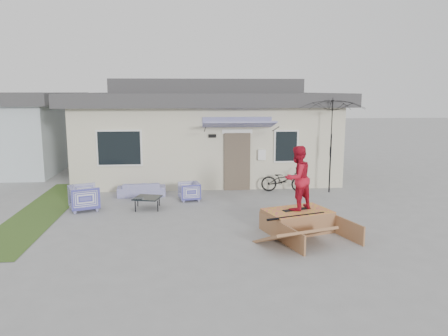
{
  "coord_description": "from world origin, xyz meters",
  "views": [
    {
      "loc": [
        -0.78,
        -11.17,
        3.61
      ],
      "look_at": [
        0.3,
        1.8,
        1.3
      ],
      "focal_mm": 35.14,
      "sensor_mm": 36.0,
      "label": 1
    }
  ],
  "objects": [
    {
      "name": "armchair_left",
      "position": [
        -3.95,
        2.13,
        0.43
      ],
      "size": [
        1.03,
        1.06,
        0.85
      ],
      "primitive_type": "imported",
      "rotation": [
        0.0,
        0.0,
        1.95
      ],
      "color": "#312F93",
      "rests_on": "ground"
    },
    {
      "name": "skate_ramp",
      "position": [
        2.03,
        -0.39,
        0.27
      ],
      "size": [
        2.21,
        2.56,
        0.54
      ],
      "primitive_type": null,
      "rotation": [
        0.0,
        0.0,
        0.31
      ],
      "color": "#8D5D3A",
      "rests_on": "ground"
    },
    {
      "name": "skater",
      "position": [
        2.02,
        -0.34,
        1.42
      ],
      "size": [
        1.03,
        0.97,
        1.66
      ],
      "primitive_type": "imported",
      "rotation": [
        0.0,
        0.0,
        3.73
      ],
      "color": "#B41226",
      "rests_on": "skateboard"
    },
    {
      "name": "coffee_table",
      "position": [
        -2.05,
        2.09,
        0.19
      ],
      "size": [
        0.92,
        0.92,
        0.37
      ],
      "primitive_type": "cube",
      "rotation": [
        0.0,
        0.0,
        -0.26
      ],
      "color": "black",
      "rests_on": "ground"
    },
    {
      "name": "grass_strip",
      "position": [
        -5.2,
        2.0,
        0.0
      ],
      "size": [
        1.4,
        8.0,
        0.01
      ],
      "primitive_type": "cube",
      "color": "#34511F",
      "rests_on": "ground"
    },
    {
      "name": "bicycle",
      "position": [
        2.66,
        4.05,
        0.53
      ],
      "size": [
        1.72,
        0.84,
        1.05
      ],
      "primitive_type": "imported",
      "rotation": [
        0.0,
        0.0,
        1.41
      ],
      "color": "black",
      "rests_on": "ground"
    },
    {
      "name": "ground",
      "position": [
        0.0,
        0.0,
        0.0
      ],
      "size": [
        90.0,
        90.0,
        0.0
      ],
      "primitive_type": "plane",
      "color": "gray",
      "rests_on": "ground"
    },
    {
      "name": "loveseat",
      "position": [
        -2.4,
        3.81,
        0.32
      ],
      "size": [
        1.66,
        0.59,
        0.64
      ],
      "primitive_type": "imported",
      "rotation": [
        0.0,
        0.0,
        3.21
      ],
      "color": "#312F93",
      "rests_on": "ground"
    },
    {
      "name": "skateboard",
      "position": [
        2.02,
        -0.34,
        0.57
      ],
      "size": [
        0.81,
        0.46,
        0.05
      ],
      "primitive_type": "cube",
      "rotation": [
        0.0,
        0.0,
        0.36
      ],
      "color": "black",
      "rests_on": "skate_ramp"
    },
    {
      "name": "patio_umbrella",
      "position": [
        4.26,
        3.83,
        1.75
      ],
      "size": [
        2.82,
        2.7,
        2.2
      ],
      "color": "black",
      "rests_on": "ground"
    },
    {
      "name": "armchair_right",
      "position": [
        -0.76,
        3.06,
        0.33
      ],
      "size": [
        0.72,
        0.76,
        0.67
      ],
      "primitive_type": "imported",
      "rotation": [
        0.0,
        0.0,
        -1.37
      ],
      "color": "#312F93",
      "rests_on": "ground"
    },
    {
      "name": "house",
      "position": [
        0.0,
        7.99,
        1.94
      ],
      "size": [
        10.8,
        8.49,
        4.1
      ],
      "color": "beige",
      "rests_on": "ground"
    }
  ]
}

